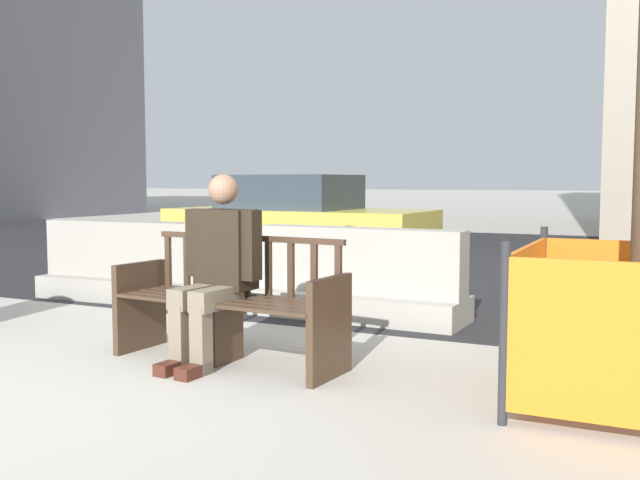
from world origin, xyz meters
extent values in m
cube|color=#28282B|center=(0.00, 8.70, 0.00)|extent=(120.00, 12.00, 0.01)
cube|color=#473323|center=(-0.10, 1.45, 0.33)|extent=(0.09, 0.52, 0.66)
cube|color=#473323|center=(1.54, 1.32, 0.33)|extent=(0.09, 0.52, 0.66)
cube|color=#473323|center=(0.72, 1.39, 0.22)|extent=(0.07, 0.33, 0.45)
cube|color=#473323|center=(0.70, 1.16, 0.45)|extent=(1.60, 0.20, 0.02)
cube|color=#473323|center=(0.71, 1.27, 0.45)|extent=(1.60, 0.20, 0.02)
cube|color=#473323|center=(0.72, 1.39, 0.45)|extent=(1.60, 0.20, 0.02)
cube|color=#473323|center=(0.73, 1.50, 0.45)|extent=(1.60, 0.20, 0.02)
cube|color=#473323|center=(0.74, 1.62, 0.45)|extent=(1.60, 0.20, 0.02)
cube|color=#473323|center=(0.74, 1.63, 0.86)|extent=(1.60, 0.16, 0.04)
cube|color=#473323|center=(-0.01, 1.69, 0.65)|extent=(0.05, 0.03, 0.38)
cube|color=#473323|center=(0.18, 1.67, 0.65)|extent=(0.05, 0.03, 0.38)
cube|color=#473323|center=(0.37, 1.66, 0.65)|extent=(0.05, 0.03, 0.38)
cube|color=#473323|center=(0.55, 1.64, 0.65)|extent=(0.05, 0.03, 0.38)
cube|color=#473323|center=(0.74, 1.63, 0.65)|extent=(0.05, 0.03, 0.38)
cube|color=#473323|center=(0.93, 1.61, 0.65)|extent=(0.05, 0.03, 0.38)
cube|color=#473323|center=(1.11, 1.60, 0.65)|extent=(0.05, 0.03, 0.38)
cube|color=#473323|center=(1.30, 1.58, 0.65)|extent=(0.05, 0.03, 0.38)
cube|color=#473323|center=(1.49, 1.57, 0.65)|extent=(0.05, 0.03, 0.38)
cube|color=#473323|center=(-0.10, 1.43, 0.65)|extent=(0.09, 0.46, 0.03)
cube|color=#473323|center=(1.54, 1.30, 0.65)|extent=(0.09, 0.46, 0.03)
cube|color=#2D2319|center=(0.67, 1.46, 0.79)|extent=(0.42, 0.27, 0.56)
sphere|color=#9E755B|center=(0.67, 1.44, 1.21)|extent=(0.21, 0.21, 0.21)
cube|color=#7F705B|center=(0.56, 1.25, 0.48)|extent=(0.17, 0.45, 0.14)
cube|color=#7F705B|center=(0.74, 1.24, 0.48)|extent=(0.17, 0.45, 0.14)
cube|color=#7F705B|center=(0.55, 1.08, 0.23)|extent=(0.12, 0.12, 0.45)
cube|color=#7F705B|center=(0.73, 1.07, 0.23)|extent=(0.12, 0.12, 0.45)
cube|color=#4C2319|center=(0.54, 1.00, 0.04)|extent=(0.13, 0.27, 0.08)
cube|color=#4C2319|center=(0.72, 0.99, 0.04)|extent=(0.13, 0.27, 0.08)
cube|color=#2D2319|center=(0.42, 1.45, 0.83)|extent=(0.10, 0.13, 0.48)
cube|color=#2D2319|center=(0.91, 1.41, 0.83)|extent=(0.10, 0.13, 0.48)
cube|color=#ADA89E|center=(0.92, 3.28, 0.12)|extent=(2.02, 0.75, 0.24)
cube|color=#ADA89E|center=(0.92, 3.28, 0.54)|extent=(2.01, 0.37, 0.60)
cube|color=#9E998E|center=(-1.70, 3.20, 0.12)|extent=(2.02, 0.73, 0.24)
cube|color=#9E998E|center=(-1.70, 3.20, 0.54)|extent=(2.01, 0.35, 0.60)
cylinder|color=#2D2D33|center=(2.71, 0.93, 0.48)|extent=(0.05, 0.05, 0.96)
cylinder|color=#2D2D33|center=(2.71, 2.26, 0.48)|extent=(0.05, 0.05, 0.96)
cube|color=orange|center=(2.71, 1.59, 0.48)|extent=(0.03, 1.33, 0.81)
cube|color=#DBC64C|center=(-1.81, 7.41, 0.54)|extent=(4.29, 1.93, 0.56)
cube|color=#38424C|center=(-1.98, 7.42, 1.09)|extent=(2.03, 1.62, 0.55)
cylinder|color=black|center=(-0.47, 8.18, 0.32)|extent=(0.65, 0.25, 0.64)
cylinder|color=black|center=(-0.54, 6.53, 0.32)|extent=(0.65, 0.25, 0.64)
cylinder|color=black|center=(-3.08, 8.29, 0.32)|extent=(0.65, 0.25, 0.64)
cylinder|color=black|center=(-3.15, 6.64, 0.32)|extent=(0.65, 0.25, 0.64)
camera|label=1|loc=(3.41, -2.75, 1.27)|focal=40.00mm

